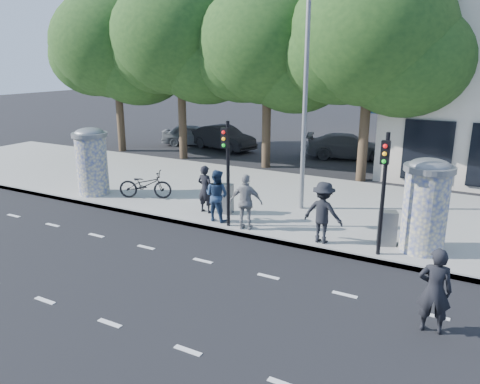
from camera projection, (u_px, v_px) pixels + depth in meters
The scene contains 25 objects.
ground at pixel (172, 281), 11.72m from camera, with size 120.00×120.00×0.00m, color black.
sidewalk at pixel (289, 201), 18.03m from camera, with size 40.00×8.00×0.15m, color gray.
curb at pixel (240, 234), 14.70m from camera, with size 40.00×0.10×0.16m, color slate.
lane_dash_near at pixel (110, 323), 9.87m from camera, with size 32.00×0.12×0.01m, color silver.
lane_dash_far at pixel (203, 261), 12.90m from camera, with size 32.00×0.12×0.01m, color silver.
ad_column_left at pixel (92, 160), 18.41m from camera, with size 1.36×1.36×2.65m.
ad_column_right at pixel (426, 204), 12.86m from camera, with size 1.36×1.36×2.65m.
traffic_pole_near at pixel (227, 163), 14.58m from camera, with size 0.22×0.31×3.40m.
traffic_pole_far at pixel (384, 182), 12.37m from camera, with size 0.22×0.31×3.40m.
street_lamp at pixel (305, 77), 15.63m from camera, with size 0.25×0.93×8.00m.
tree_far_left at pixel (115, 43), 26.55m from camera, with size 7.20×7.20×9.26m.
tree_mid_left at pixel (180, 36), 24.39m from camera, with size 7.20×7.20×9.57m.
tree_near_left at pixel (268, 44), 22.37m from camera, with size 6.80×6.80×8.97m.
tree_center at pixel (371, 35), 19.66m from camera, with size 7.00×7.00×9.30m.
ped_b at pixel (205, 189), 16.30m from camera, with size 0.61×0.40×1.69m, color black.
ped_c at pixel (217, 195), 15.47m from camera, with size 0.84×0.66×1.73m, color navy.
ped_d at pixel (323, 212), 13.61m from camera, with size 1.18×0.68×1.83m, color black.
ped_e at pixel (246, 202), 14.66m from camera, with size 1.05×0.60×1.79m, color gray.
man_road at pixel (435, 290), 9.36m from camera, with size 0.66×0.44×1.82m, color black.
bicycle at pixel (145, 185), 18.05m from camera, with size 2.04×0.71×1.07m, color black.
cabinet_left at pixel (225, 199), 16.30m from camera, with size 0.50×0.36×1.05m, color slate.
cabinet_right at pixel (387, 228), 13.50m from camera, with size 0.49×0.36×1.02m, color slate.
car_left at pixel (193, 135), 29.93m from camera, with size 3.89×1.56×1.32m, color slate.
car_mid at pixel (223, 138), 28.49m from camera, with size 4.35×1.52×1.43m, color black.
car_right at pixel (349, 146), 25.96m from camera, with size 4.67×1.90×1.35m, color #4B4C51.
Camera 1 is at (6.60, -8.53, 5.39)m, focal length 35.00 mm.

